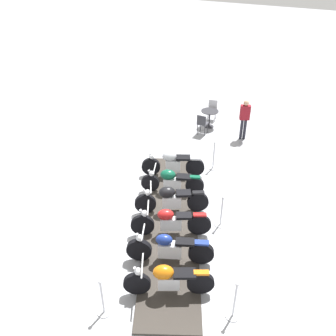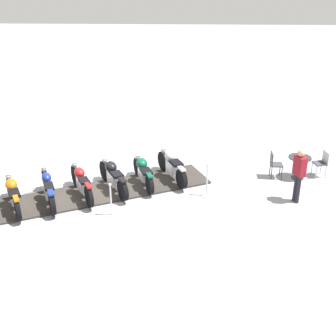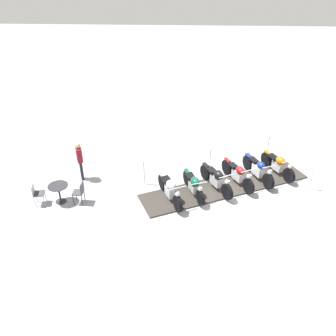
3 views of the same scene
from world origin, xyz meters
TOP-DOWN VIEW (x-y plane):
  - ground_plane at (0.00, 0.00)m, footprint 80.00×80.00m
  - display_platform at (0.00, 0.00)m, footprint 4.47×7.26m
  - motorcycle_chrome at (1.10, -2.29)m, footprint 2.06×1.17m
  - motorcycle_forest at (0.68, -1.37)m, footprint 1.99×0.94m
  - motorcycle_black at (0.25, -0.44)m, footprint 2.04×1.22m
  - motorcycle_maroon at (-0.18, 0.48)m, footprint 2.08×1.14m
  - motorcycle_navy at (-0.62, 1.39)m, footprint 2.16×1.05m
  - motorcycle_copper at (-1.05, 2.32)m, footprint 1.97×1.15m
  - stanchion_left_front at (-0.02, -3.43)m, footprint 0.29×0.29m
  - stanchion_left_mid at (-1.33, -0.62)m, footprint 0.35×0.35m
  - stanchion_left_rear at (-2.64, 2.19)m, footprint 0.35×0.35m
  - stanchion_right_rear at (0.02, 3.43)m, footprint 0.32×0.32m
  - cafe_table at (1.37, -6.58)m, footprint 0.76×0.76m
  - cafe_chair_near_table at (1.38, -5.77)m, footprint 0.41×0.41m
  - cafe_chair_across_table at (1.54, -7.38)m, footprint 0.48×0.48m
  - bystander_person at (-0.30, -6.15)m, footprint 0.45×0.36m

SIDE VIEW (x-z plane):
  - ground_plane at x=0.00m, z-range 0.00..0.00m
  - display_platform at x=0.00m, z-range 0.00..0.06m
  - stanchion_left_mid at x=-1.33m, z-range -0.21..0.85m
  - stanchion_left_rear at x=-2.64m, z-range -0.21..0.90m
  - stanchion_right_rear at x=0.02m, z-range -0.19..0.89m
  - stanchion_left_front at x=-0.02m, z-range -0.16..0.95m
  - motorcycle_navy at x=-0.62m, z-range 0.02..0.99m
  - motorcycle_forest at x=0.68m, z-range 0.06..0.96m
  - motorcycle_maroon at x=-0.18m, z-range 0.03..1.02m
  - motorcycle_black at x=0.25m, z-range 0.05..1.02m
  - cafe_chair_across_table at x=1.54m, z-range 0.08..0.99m
  - cafe_chair_near_table at x=1.38m, z-range 0.08..0.99m
  - motorcycle_copper at x=-1.05m, z-range 0.06..1.02m
  - motorcycle_chrome at x=1.10m, z-range 0.07..1.03m
  - cafe_table at x=1.37m, z-range 0.19..0.97m
  - bystander_person at x=-0.30m, z-range 0.17..1.90m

